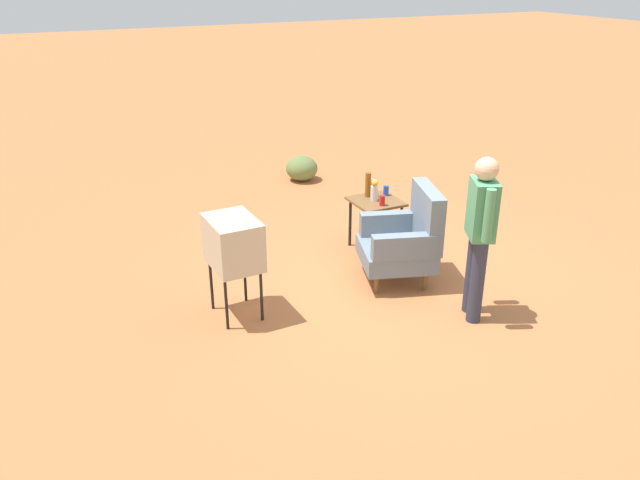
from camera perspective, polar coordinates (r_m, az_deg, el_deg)
ground_plane at (r=7.01m, az=8.19°, el=-4.06°), size 60.00×60.00×0.00m
armchair at (r=6.91m, az=7.76°, el=0.15°), size 0.96×0.98×1.06m
side_table at (r=7.61m, az=5.06°, el=2.92°), size 0.56×0.56×0.64m
tv_on_stand at (r=6.10m, az=-7.82°, el=-0.28°), size 0.61×0.47×1.03m
person_standing at (r=6.15m, az=14.25°, el=0.96°), size 0.52×0.36×1.64m
soda_can_blue at (r=7.73m, az=5.98°, el=4.46°), size 0.07×0.07×0.12m
bottle_short_clear at (r=7.74m, az=4.53°, el=4.84°), size 0.06×0.06×0.20m
soda_can_red at (r=7.40m, az=5.64°, el=3.57°), size 0.07×0.07×0.12m
bottle_tall_amber at (r=7.64m, az=4.36°, el=5.00°), size 0.07×0.07×0.30m
flower_vase at (r=7.52m, az=4.92°, el=4.63°), size 0.15×0.09×0.27m
shrub_mid at (r=10.21m, az=-1.66°, el=6.48°), size 0.51×0.51×0.39m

